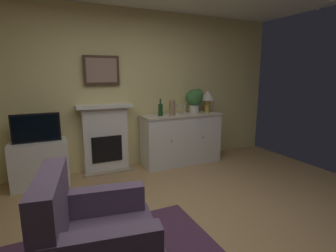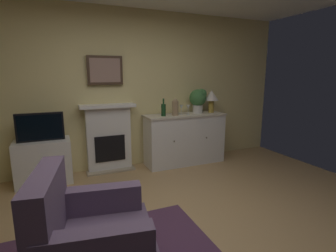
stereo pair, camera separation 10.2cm
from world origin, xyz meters
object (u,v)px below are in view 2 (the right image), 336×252
(sideboard_cabinet, at_px, (185,139))
(vase_decorative, at_px, (175,107))
(wine_glass_left, at_px, (181,107))
(armchair, at_px, (89,239))
(wine_bottle, at_px, (163,110))
(potted_plant_small, at_px, (198,99))
(table_lamp, at_px, (211,97))
(tv_set, at_px, (40,127))
(tv_cabinet, at_px, (44,162))
(framed_picture, at_px, (105,70))
(wine_glass_center, at_px, (188,107))
(fireplace_unit, at_px, (109,138))

(sideboard_cabinet, xyz_separation_m, vase_decorative, (-0.21, -0.05, 0.58))
(wine_glass_left, xyz_separation_m, armchair, (-1.82, -2.18, -0.62))
(wine_bottle, relative_size, potted_plant_small, 0.67)
(table_lamp, xyz_separation_m, tv_set, (-2.80, -0.01, -0.32))
(tv_cabinet, bearing_deg, framed_picture, 12.01)
(wine_glass_center, bearing_deg, wine_glass_left, 157.67)
(wine_bottle, xyz_separation_m, potted_plant_small, (0.71, 0.09, 0.15))
(armchair, bearing_deg, vase_decorative, 51.80)
(fireplace_unit, bearing_deg, wine_bottle, -13.95)
(vase_decorative, xyz_separation_m, tv_set, (-2.06, 0.04, -0.18))
(potted_plant_small, xyz_separation_m, armchair, (-2.18, -2.23, -0.76))
(wine_bottle, distance_m, wine_glass_left, 0.35)
(framed_picture, relative_size, tv_cabinet, 0.73)
(table_lamp, bearing_deg, tv_set, -179.83)
(sideboard_cabinet, xyz_separation_m, table_lamp, (0.53, 0.00, 0.72))
(fireplace_unit, height_order, wine_glass_center, fireplace_unit)
(wine_bottle, distance_m, tv_cabinet, 1.97)
(sideboard_cabinet, height_order, potted_plant_small, potted_plant_small)
(wine_glass_left, height_order, vase_decorative, vase_decorative)
(vase_decorative, bearing_deg, armchair, -128.20)
(armchair, bearing_deg, sideboard_cabinet, 49.15)
(framed_picture, height_order, tv_cabinet, framed_picture)
(tv_set, relative_size, potted_plant_small, 1.44)
(table_lamp, height_order, wine_bottle, table_lamp)
(sideboard_cabinet, bearing_deg, framed_picture, 170.27)
(framed_picture, xyz_separation_m, tv_cabinet, (-0.97, -0.21, -1.31))
(potted_plant_small, bearing_deg, vase_decorative, -169.16)
(armchair, bearing_deg, wine_glass_left, 50.25)
(sideboard_cabinet, relative_size, vase_decorative, 5.07)
(tv_cabinet, xyz_separation_m, potted_plant_small, (2.56, 0.03, 0.82))
(wine_glass_center, bearing_deg, tv_cabinet, 178.58)
(fireplace_unit, distance_m, wine_bottle, 1.01)
(sideboard_cabinet, xyz_separation_m, wine_glass_left, (-0.07, 0.00, 0.56))
(wine_bottle, bearing_deg, potted_plant_small, 6.97)
(tv_set, bearing_deg, sideboard_cabinet, 0.21)
(tv_cabinet, height_order, tv_set, tv_set)
(framed_picture, distance_m, tv_cabinet, 1.64)
(potted_plant_small, bearing_deg, wine_bottle, -173.03)
(table_lamp, xyz_separation_m, vase_decorative, (-0.74, -0.05, -0.14))
(tv_cabinet, distance_m, potted_plant_small, 2.69)
(wine_glass_left, bearing_deg, vase_decorative, -159.20)
(vase_decorative, bearing_deg, wine_bottle, 177.58)
(wine_glass_center, relative_size, armchair, 0.18)
(framed_picture, relative_size, sideboard_cabinet, 0.39)
(table_lamp, distance_m, wine_bottle, 0.97)
(tv_cabinet, bearing_deg, fireplace_unit, 9.45)
(fireplace_unit, height_order, potted_plant_small, potted_plant_small)
(table_lamp, relative_size, wine_bottle, 1.38)
(wine_glass_left, bearing_deg, potted_plant_small, 6.73)
(table_lamp, relative_size, armchair, 0.43)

